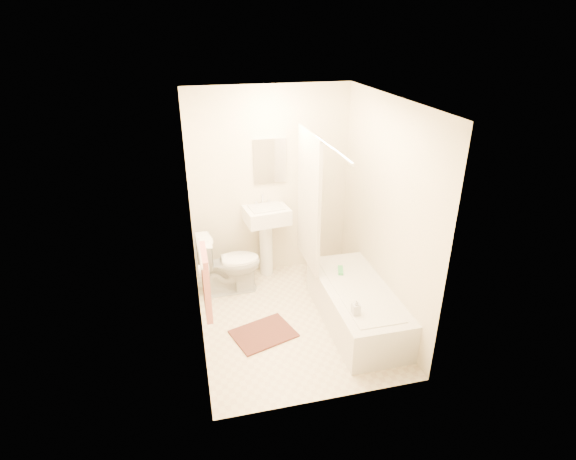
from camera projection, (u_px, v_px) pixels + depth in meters
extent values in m
plane|color=beige|center=(293.00, 320.00, 5.04)|extent=(2.40, 2.40, 0.00)
plane|color=white|center=(295.00, 100.00, 4.02)|extent=(2.40, 2.40, 0.00)
cube|color=beige|center=(270.00, 184.00, 5.58)|extent=(2.00, 0.02, 2.40)
cube|color=beige|center=(193.00, 232.00, 4.31)|extent=(0.02, 2.40, 2.40)
cube|color=beige|center=(385.00, 213.00, 4.74)|extent=(0.02, 2.40, 2.40)
cube|color=white|center=(270.00, 161.00, 5.44)|extent=(0.40, 0.03, 0.55)
cylinder|color=silver|center=(322.00, 140.00, 4.34)|extent=(0.03, 1.70, 0.03)
cube|color=silver|center=(309.00, 200.00, 5.02)|extent=(0.04, 0.80, 1.55)
cylinder|color=silver|center=(200.00, 253.00, 4.15)|extent=(0.02, 0.60, 0.02)
cube|color=#CC7266|center=(206.00, 282.00, 4.29)|extent=(0.06, 0.45, 0.66)
cylinder|color=white|center=(204.00, 270.00, 4.65)|extent=(0.11, 0.12, 0.12)
imported|color=silver|center=(229.00, 264.00, 5.44)|extent=(0.77, 0.44, 0.75)
cube|color=#522B21|center=(264.00, 334.00, 4.80)|extent=(0.74, 0.64, 0.02)
imported|color=silver|center=(356.00, 307.00, 4.36)|extent=(0.08, 0.08, 0.17)
cube|color=#42B057|center=(341.00, 271.00, 5.12)|extent=(0.11, 0.19, 0.04)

